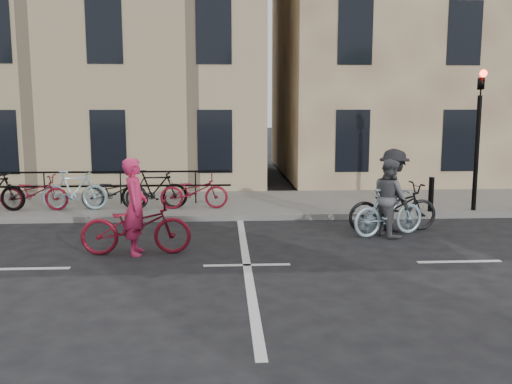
{
  "coord_description": "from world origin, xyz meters",
  "views": [
    {
      "loc": [
        -0.43,
        -10.13,
        2.95
      ],
      "look_at": [
        0.27,
        1.7,
        1.1
      ],
      "focal_mm": 40.0,
      "sensor_mm": 36.0,
      "label": 1
    }
  ],
  "objects": [
    {
      "name": "cyclist_grey",
      "position": [
        3.28,
        2.19,
        0.7
      ],
      "size": [
        1.87,
        1.06,
        1.74
      ],
      "rotation": [
        0.0,
        0.0,
        1.9
      ],
      "color": "#9DC0CD",
      "rests_on": "ground"
    },
    {
      "name": "traffic_light",
      "position": [
        6.2,
        4.34,
        2.45
      ],
      "size": [
        0.18,
        0.3,
        3.9
      ],
      "color": "black",
      "rests_on": "sidewalk"
    },
    {
      "name": "ground",
      "position": [
        0.0,
        0.0,
        0.0
      ],
      "size": [
        120.0,
        120.0,
        0.0
      ],
      "primitive_type": "plane",
      "color": "black",
      "rests_on": "ground"
    },
    {
      "name": "sidewalk",
      "position": [
        -4.0,
        6.0,
        0.07
      ],
      "size": [
        46.0,
        4.0,
        0.15
      ],
      "primitive_type": "cube",
      "color": "slate",
      "rests_on": "ground"
    },
    {
      "name": "bollard_east",
      "position": [
        5.0,
        4.25,
        0.6
      ],
      "size": [
        0.14,
        0.14,
        0.9
      ],
      "primitive_type": "cylinder",
      "color": "black",
      "rests_on": "sidewalk"
    },
    {
      "name": "parked_bikes",
      "position": [
        -4.35,
        5.04,
        0.64
      ],
      "size": [
        8.3,
        1.23,
        1.05
      ],
      "color": "black",
      "rests_on": "sidewalk"
    },
    {
      "name": "cyclist_dark",
      "position": [
        3.5,
        2.64,
        0.76
      ],
      "size": [
        2.24,
        1.33,
        1.92
      ],
      "rotation": [
        0.0,
        0.0,
        1.71
      ],
      "color": "black",
      "rests_on": "ground"
    },
    {
      "name": "building_east",
      "position": [
        9.0,
        13.0,
        6.15
      ],
      "size": [
        14.0,
        10.0,
        12.0
      ],
      "primitive_type": "cube",
      "color": "#A28262",
      "rests_on": "sidewalk"
    },
    {
      "name": "cyclist_pink",
      "position": [
        -2.14,
        0.93,
        0.66
      ],
      "size": [
        2.16,
        0.81,
        1.91
      ],
      "rotation": [
        0.0,
        0.0,
        1.6
      ],
      "color": "maroon",
      "rests_on": "ground"
    }
  ]
}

